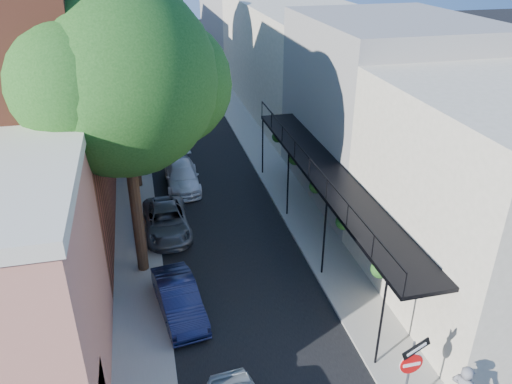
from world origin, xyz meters
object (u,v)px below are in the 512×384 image
parked_car_e (165,142)px  parked_car_g (155,97)px  parked_car_b (179,299)px  parked_car_c (167,221)px  oak_mid (131,57)px  oak_near (133,81)px  parked_car_d (182,176)px  sign_post (411,367)px  parked_car_f (151,122)px  oak_far (128,9)px

parked_car_e → parked_car_g: parked_car_e is taller
parked_car_g → parked_car_b: bearing=-97.0°
parked_car_g → parked_car_c: bearing=-97.3°
oak_mid → parked_car_g: 16.63m
parked_car_g → oak_near: bearing=-99.0°
parked_car_d → oak_near: bearing=-104.7°
sign_post → oak_mid: size_ratio=0.29×
parked_car_b → parked_car_f: (-0.00, 20.07, 0.00)m
oak_far → parked_car_e: 8.90m
parked_car_c → oak_near: bearing=-108.0°
oak_mid → parked_car_b: (0.82, -11.23, -6.42)m
oak_mid → parked_car_b: size_ratio=2.64×
oak_near → parked_car_f: (0.77, 16.81, -7.24)m
oak_far → parked_car_d: size_ratio=2.74×
oak_far → parked_car_e: bearing=-72.5°
sign_post → oak_mid: oak_mid is taller
oak_mid → oak_far: oak_far is taller
oak_mid → parked_car_g: size_ratio=2.44×
oak_mid → parked_car_e: bearing=72.1°
oak_mid → parked_car_c: bearing=-81.4°
parked_car_e → parked_car_f: bearing=93.9°
oak_mid → parked_car_e: 7.97m
parked_car_b → parked_car_g: parked_car_b is taller
parked_car_c → parked_car_d: size_ratio=1.00×
parked_car_b → parked_car_d: 10.56m
parked_car_f → parked_car_d: bearing=-90.8°
oak_far → parked_car_c: size_ratio=2.73×
parked_car_e → parked_car_g: size_ratio=0.97×
parked_car_e → oak_near: bearing=-101.4°
parked_car_d → parked_car_c: bearing=-104.0°
oak_far → parked_car_b: bearing=-87.9°
parked_car_c → parked_car_g: size_ratio=1.04×
oak_near → parked_car_c: 7.75m
oak_mid → parked_car_d: oak_mid is taller
sign_post → parked_car_f: (-5.76, 26.10, -1.39)m
oak_near → parked_car_e: 14.52m
parked_car_d → parked_car_g: (-0.60, 15.99, -0.05)m
parked_car_c → parked_car_e: parked_car_e is taller
sign_post → oak_mid: bearing=110.9°
oak_far → parked_car_d: bearing=-78.7°
parked_car_b → oak_mid: bearing=86.2°
oak_mid → parked_car_f: oak_mid is taller
sign_post → parked_car_e: sign_post is taller
parked_car_b → parked_car_e: size_ratio=0.95×
parked_car_f → oak_far: bearing=157.4°
oak_mid → parked_car_g: bearing=84.7°
oak_far → parked_car_c: 16.35m
sign_post → parked_car_f: 26.76m
parked_car_b → parked_car_e: 15.80m
oak_near → parked_car_g: bearing=86.6°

